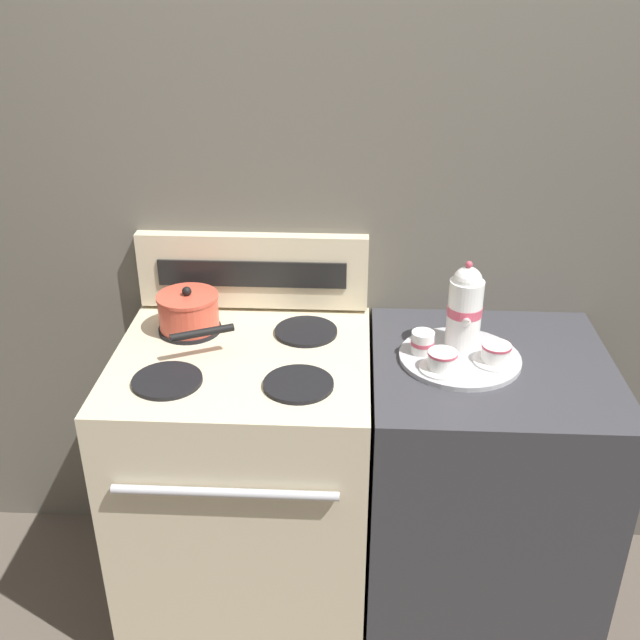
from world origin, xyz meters
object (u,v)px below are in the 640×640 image
at_px(saucepan, 189,311).
at_px(teapot, 465,307).
at_px(creamer_jug, 423,342).
at_px(stove, 248,483).
at_px(teacup_left, 442,361).
at_px(serving_tray, 460,358).
at_px(teacup_right, 496,353).

bearing_deg(saucepan, teapot, -4.82).
bearing_deg(creamer_jug, teapot, 23.29).
relative_size(stove, creamer_jug, 13.86).
bearing_deg(teacup_left, creamer_jug, 116.95).
relative_size(stove, serving_tray, 2.71).
bearing_deg(stove, creamer_jug, 2.96).
xyz_separation_m(stove, saucepan, (-0.17, 0.14, 0.52)).
bearing_deg(stove, serving_tray, 1.14).
relative_size(teapot, teacup_right, 2.09).
relative_size(serving_tray, teacup_left, 2.76).
distance_m(stove, teapot, 0.86).
relative_size(saucepan, serving_tray, 0.88).
relative_size(stove, saucepan, 3.07).
bearing_deg(teacup_right, creamer_jug, 167.35).
height_order(teacup_right, creamer_jug, creamer_jug).
distance_m(teapot, teacup_right, 0.16).
xyz_separation_m(saucepan, serving_tray, (0.78, -0.13, -0.06)).
height_order(teacup_left, teacup_right, same).
distance_m(saucepan, creamer_jug, 0.69).
height_order(teapot, creamer_jug, teapot).
height_order(serving_tray, creamer_jug, creamer_jug).
height_order(serving_tray, teapot, teapot).
bearing_deg(creamer_jug, saucepan, 170.25).
distance_m(saucepan, serving_tray, 0.80).
relative_size(serving_tray, teapot, 1.32).
height_order(saucepan, teacup_right, saucepan).
height_order(serving_tray, teacup_right, teacup_right).
distance_m(teapot, teacup_left, 0.18).
bearing_deg(teacup_right, saucepan, 169.59).
xyz_separation_m(teapot, creamer_jug, (-0.12, -0.05, -0.09)).
bearing_deg(creamer_jug, serving_tray, -7.64).
bearing_deg(stove, teacup_right, -1.44).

